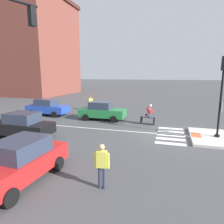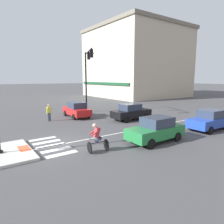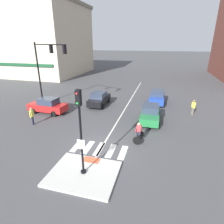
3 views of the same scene
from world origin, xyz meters
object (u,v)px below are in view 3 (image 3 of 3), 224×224
object	(u,v)px
traffic_light_mast	(45,63)
pedestrian_waiting_far_side	(193,106)
car_blue_eastbound_far	(157,97)
cyclist	(139,132)
car_black_westbound_far	(99,99)
car_red_cross_left	(48,105)
car_green_eastbound_mid	(150,114)
pedestrian_at_curb_left	(32,115)
signal_pole	(80,126)

from	to	relation	value
traffic_light_mast	pedestrian_waiting_far_side	bearing A→B (deg)	5.10
car_blue_eastbound_far	cyclist	size ratio (longest dim) A/B	2.45
traffic_light_mast	car_black_westbound_far	distance (m)	7.19
traffic_light_mast	car_red_cross_left	world-z (taller)	traffic_light_mast
traffic_light_mast	car_red_cross_left	distance (m)	4.73
car_green_eastbound_mid	traffic_light_mast	bearing A→B (deg)	173.16
car_black_westbound_far	pedestrian_waiting_far_side	distance (m)	10.56
car_black_westbound_far	pedestrian_at_curb_left	bearing A→B (deg)	-120.76
car_red_cross_left	car_green_eastbound_mid	bearing A→B (deg)	2.72
signal_pole	car_green_eastbound_mid	xyz separation A→B (m)	(3.15, 8.83, -2.32)
car_red_cross_left	car_black_westbound_far	bearing A→B (deg)	39.98
signal_pole	traffic_light_mast	world-z (taller)	traffic_light_mast
traffic_light_mast	car_blue_eastbound_far	distance (m)	13.74
traffic_light_mast	cyclist	size ratio (longest dim) A/B	4.31
traffic_light_mast	car_green_eastbound_mid	distance (m)	12.68
car_blue_eastbound_far	car_black_westbound_far	world-z (taller)	same
car_black_westbound_far	cyclist	xyz separation A→B (m)	(5.79, -7.51, 0.06)
car_red_cross_left	pedestrian_waiting_far_side	xyz separation A→B (m)	(15.09, 3.38, 0.17)
cyclist	car_green_eastbound_mid	bearing A→B (deg)	82.42
car_red_cross_left	car_black_westbound_far	xyz separation A→B (m)	(4.55, 3.81, 0.00)
signal_pole	car_blue_eastbound_far	size ratio (longest dim) A/B	1.21
pedestrian_at_curb_left	pedestrian_waiting_far_side	distance (m)	16.07
car_red_cross_left	car_blue_eastbound_far	world-z (taller)	same
car_green_eastbound_mid	pedestrian_waiting_far_side	bearing A→B (deg)	34.29
pedestrian_waiting_far_side	signal_pole	bearing A→B (deg)	-122.15
car_red_cross_left	pedestrian_at_curb_left	distance (m)	3.17
signal_pole	pedestrian_at_curb_left	distance (m)	9.23
pedestrian_waiting_far_side	traffic_light_mast	bearing A→B (deg)	-174.90
car_green_eastbound_mid	cyclist	distance (m)	4.26
signal_pole	pedestrian_at_curb_left	size ratio (longest dim) A/B	2.97
signal_pole	car_red_cross_left	world-z (taller)	signal_pole
car_red_cross_left	pedestrian_at_curb_left	world-z (taller)	pedestrian_at_curb_left
car_black_westbound_far	cyclist	distance (m)	9.49
cyclist	pedestrian_at_curb_left	world-z (taller)	cyclist
car_blue_eastbound_far	cyclist	bearing A→B (deg)	-95.34
car_black_westbound_far	signal_pole	bearing A→B (deg)	-75.20
cyclist	pedestrian_waiting_far_side	bearing A→B (deg)	56.10
pedestrian_waiting_far_side	car_black_westbound_far	bearing A→B (deg)	177.65
cyclist	pedestrian_waiting_far_side	size ratio (longest dim) A/B	1.01
pedestrian_at_curb_left	car_red_cross_left	bearing A→B (deg)	97.34
car_blue_eastbound_far	pedestrian_at_curb_left	world-z (taller)	pedestrian_at_curb_left
signal_pole	car_red_cross_left	xyz separation A→B (m)	(-7.75, 8.31, -2.32)
traffic_light_mast	pedestrian_at_curb_left	bearing A→B (deg)	-74.72
car_red_cross_left	cyclist	distance (m)	10.98
car_green_eastbound_mid	cyclist	world-z (taller)	cyclist
car_blue_eastbound_far	car_black_westbound_far	xyz separation A→B (m)	(-6.74, -2.66, 0.00)
traffic_light_mast	pedestrian_at_curb_left	world-z (taller)	traffic_light_mast
car_green_eastbound_mid	pedestrian_waiting_far_side	distance (m)	5.08
pedestrian_waiting_far_side	pedestrian_at_curb_left	bearing A→B (deg)	-156.06
car_blue_eastbound_far	pedestrian_waiting_far_side	distance (m)	4.91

